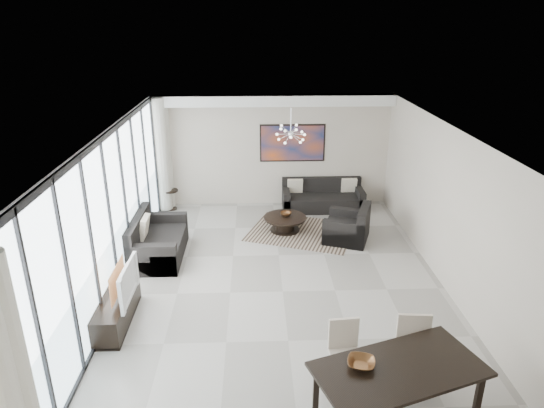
{
  "coord_description": "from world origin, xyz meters",
  "views": [
    {
      "loc": [
        -0.49,
        -7.65,
        4.7
      ],
      "look_at": [
        -0.15,
        1.21,
        1.25
      ],
      "focal_mm": 32.0,
      "sensor_mm": 36.0,
      "label": 1
    }
  ],
  "objects_px": {
    "sofa_main": "(322,199)",
    "television": "(122,282)",
    "coffee_table": "(285,223)",
    "tv_console": "(117,309)",
    "dining_table": "(399,373)"
  },
  "relations": [
    {
      "from": "tv_console",
      "to": "television",
      "type": "height_order",
      "value": "television"
    },
    {
      "from": "television",
      "to": "coffee_table",
      "type": "bearing_deg",
      "value": -37.65
    },
    {
      "from": "sofa_main",
      "to": "tv_console",
      "type": "relative_size",
      "value": 1.36
    },
    {
      "from": "tv_console",
      "to": "dining_table",
      "type": "distance_m",
      "value": 4.58
    },
    {
      "from": "sofa_main",
      "to": "television",
      "type": "xyz_separation_m",
      "value": [
        -3.87,
        -4.95,
        0.52
      ]
    },
    {
      "from": "sofa_main",
      "to": "television",
      "type": "relative_size",
      "value": 2.03
    },
    {
      "from": "television",
      "to": "sofa_main",
      "type": "bearing_deg",
      "value": -37.55
    },
    {
      "from": "television",
      "to": "dining_table",
      "type": "xyz_separation_m",
      "value": [
        3.79,
        -2.22,
        -0.02
      ]
    },
    {
      "from": "tv_console",
      "to": "coffee_table",
      "type": "bearing_deg",
      "value": 49.9
    },
    {
      "from": "coffee_table",
      "to": "dining_table",
      "type": "distance_m",
      "value": 5.9
    },
    {
      "from": "coffee_table",
      "to": "sofa_main",
      "type": "relative_size",
      "value": 0.48
    },
    {
      "from": "coffee_table",
      "to": "tv_console",
      "type": "xyz_separation_m",
      "value": [
        -2.97,
        -3.53,
        0.04
      ]
    },
    {
      "from": "sofa_main",
      "to": "tv_console",
      "type": "height_order",
      "value": "sofa_main"
    },
    {
      "from": "sofa_main",
      "to": "television",
      "type": "bearing_deg",
      "value": -128.05
    },
    {
      "from": "coffee_table",
      "to": "tv_console",
      "type": "bearing_deg",
      "value": -130.1
    }
  ]
}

